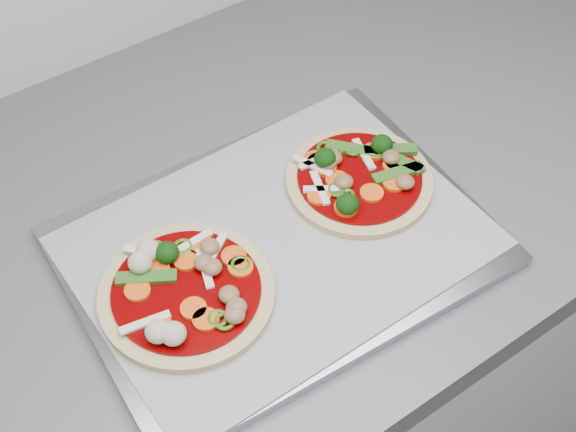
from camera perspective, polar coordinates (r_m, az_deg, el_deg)
base_cabinet at (r=1.30m, az=2.75°, el=-9.81°), size 3.60×0.60×0.86m
countertop at (r=0.94m, az=3.76°, el=4.25°), size 3.60×0.60×0.04m
baking_tray at (r=0.82m, az=-0.71°, el=-2.14°), size 0.43×0.33×0.01m
parchment at (r=0.81m, az=-0.71°, el=-1.81°), size 0.39×0.29×0.00m
pizza_left at (r=0.77m, az=-7.31°, el=-5.24°), size 0.21×0.21×0.03m
pizza_right at (r=0.86m, az=5.02°, el=2.83°), size 0.21×0.21×0.03m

